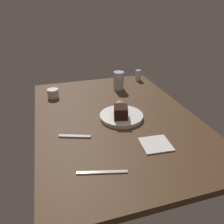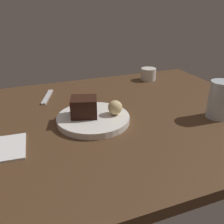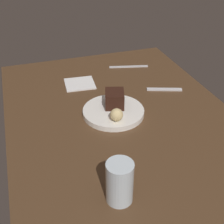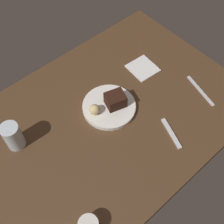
# 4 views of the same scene
# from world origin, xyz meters

# --- Properties ---
(dining_table) EXTENTS (1.20, 0.84, 0.03)m
(dining_table) POSITION_xyz_m (0.00, 0.00, 0.01)
(dining_table) COLOR #4C331E
(dining_table) RESTS_ON ground
(dessert_plate) EXTENTS (0.23, 0.23, 0.02)m
(dessert_plate) POSITION_xyz_m (0.03, 0.03, 0.04)
(dessert_plate) COLOR white
(dessert_plate) RESTS_ON dining_table
(chocolate_cake_slice) EXTENTS (0.10, 0.09, 0.06)m
(chocolate_cake_slice) POSITION_xyz_m (0.05, 0.01, 0.08)
(chocolate_cake_slice) COLOR black
(chocolate_cake_slice) RESTS_ON dessert_plate
(bread_roll) EXTENTS (0.05, 0.05, 0.05)m
(bread_roll) POSITION_xyz_m (-0.04, 0.04, 0.07)
(bread_roll) COLOR #DBC184
(bread_roll) RESTS_ON dessert_plate
(water_glass) EXTENTS (0.07, 0.07, 0.12)m
(water_glass) POSITION_xyz_m (-0.36, 0.14, 0.09)
(water_glass) COLOR silver
(water_glass) RESTS_ON dining_table
(coffee_cup) EXTENTS (0.07, 0.07, 0.06)m
(coffee_cup) POSITION_xyz_m (-0.35, -0.31, 0.06)
(coffee_cup) COLOR silver
(coffee_cup) RESTS_ON dining_table
(dessert_spoon) EXTENTS (0.07, 0.15, 0.01)m
(dessert_spoon) POSITION_xyz_m (0.14, -0.24, 0.03)
(dessert_spoon) COLOR silver
(dessert_spoon) RESTS_ON dining_table
(folded_napkin) EXTENTS (0.13, 0.14, 0.01)m
(folded_napkin) POSITION_xyz_m (0.30, 0.09, 0.03)
(folded_napkin) COLOR white
(folded_napkin) RESTS_ON dining_table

